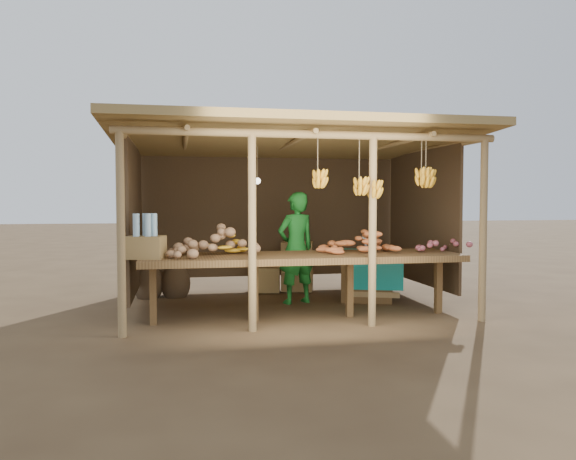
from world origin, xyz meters
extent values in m
plane|color=brown|center=(0.00, 0.00, 0.00)|extent=(60.00, 60.00, 0.00)
cylinder|color=#9C7D50|center=(-2.10, -1.50, 1.10)|extent=(0.09, 0.09, 2.20)
cylinder|color=#9C7D50|center=(2.10, -1.50, 1.10)|extent=(0.09, 0.09, 2.20)
cylinder|color=#9C7D50|center=(-2.10, 1.50, 1.10)|extent=(0.09, 0.09, 2.20)
cylinder|color=#9C7D50|center=(2.10, 1.50, 1.10)|extent=(0.09, 0.09, 2.20)
cylinder|color=#9C7D50|center=(-0.70, -1.50, 1.10)|extent=(0.09, 0.09, 2.20)
cylinder|color=#9C7D50|center=(0.70, -1.50, 1.10)|extent=(0.09, 0.09, 2.20)
cylinder|color=#9C7D50|center=(0.00, -1.50, 2.20)|extent=(4.40, 0.09, 0.09)
cylinder|color=#9C7D50|center=(0.00, 1.50, 2.20)|extent=(4.40, 0.09, 0.09)
cube|color=#A7874D|center=(0.00, 0.00, 2.29)|extent=(4.70, 3.50, 0.28)
cube|color=#483421|center=(0.00, 1.48, 1.21)|extent=(4.20, 0.04, 1.98)
cube|color=#483421|center=(-2.08, 0.20, 1.21)|extent=(0.04, 2.40, 1.98)
cube|color=#483421|center=(2.08, 0.20, 1.21)|extent=(0.04, 2.40, 1.98)
cube|color=brown|center=(0.00, -0.95, 0.76)|extent=(3.90, 1.05, 0.08)
cube|color=brown|center=(-1.80, -0.95, 0.36)|extent=(0.08, 0.08, 0.72)
cube|color=brown|center=(-0.60, -0.95, 0.36)|extent=(0.08, 0.08, 0.72)
cube|color=brown|center=(0.60, -0.95, 0.36)|extent=(0.08, 0.08, 0.72)
cube|color=brown|center=(1.80, -0.95, 0.36)|extent=(0.08, 0.08, 0.72)
cylinder|color=navy|center=(-1.90, -0.60, 0.87)|extent=(0.38, 0.38, 0.13)
cube|color=olive|center=(-1.87, -1.09, 0.93)|extent=(0.47, 0.41, 0.26)
imported|color=#197324|center=(0.14, 0.10, 0.79)|extent=(0.67, 0.55, 1.58)
cube|color=brown|center=(1.20, 0.13, 0.33)|extent=(0.88, 0.81, 0.66)
cube|color=#0C8D88|center=(1.20, 0.13, 0.70)|extent=(0.98, 0.91, 0.07)
cube|color=olive|center=(0.37, 1.09, 0.21)|extent=(0.57, 0.50, 0.39)
cube|color=olive|center=(0.37, 1.09, 0.60)|extent=(0.57, 0.50, 0.39)
cube|color=olive|center=(-0.17, 1.09, 0.21)|extent=(0.57, 0.50, 0.39)
ellipsoid|color=#483421|center=(-1.95, 0.94, 0.26)|extent=(0.44, 0.44, 0.60)
ellipsoid|color=#483421|center=(-1.55, 0.94, 0.26)|extent=(0.44, 0.44, 0.60)
camera|label=1|loc=(-1.51, -7.65, 1.46)|focal=35.00mm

